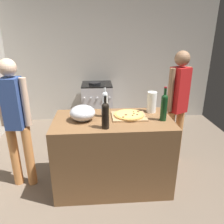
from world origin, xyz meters
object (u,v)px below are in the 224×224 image
at_px(paper_towel_roll, 152,102).
at_px(stove, 97,104).
at_px(mixing_bowl, 83,113).
at_px(person_in_red, 177,103).
at_px(wine_bottle_amber, 105,103).
at_px(wine_bottle_dark, 105,114).
at_px(pizza, 129,115).
at_px(person_in_stripes, 16,119).
at_px(wine_bottle_green, 164,106).

height_order(paper_towel_roll, stove, paper_towel_roll).
bearing_deg(mixing_bowl, person_in_red, 19.46).
bearing_deg(wine_bottle_amber, wine_bottle_dark, -91.70).
height_order(pizza, person_in_stripes, person_in_stripes).
distance_m(paper_towel_roll, wine_bottle_amber, 0.60).
bearing_deg(wine_bottle_dark, paper_towel_roll, 36.46).
xyz_separation_m(wine_bottle_amber, stove, (-0.09, 1.86, -0.63)).
relative_size(person_in_stripes, person_in_red, 0.98).
distance_m(mixing_bowl, wine_bottle_amber, 0.29).
relative_size(mixing_bowl, person_in_stripes, 0.18).
xyz_separation_m(pizza, stove, (-0.37, 1.89, -0.49)).
bearing_deg(mixing_bowl, paper_towel_roll, 13.51).
xyz_separation_m(mixing_bowl, paper_towel_roll, (0.84, 0.20, 0.04)).
bearing_deg(person_in_stripes, mixing_bowl, -7.18).
bearing_deg(paper_towel_roll, wine_bottle_amber, -168.98).
height_order(wine_bottle_green, stove, wine_bottle_green).
xyz_separation_m(pizza, paper_towel_roll, (0.30, 0.15, 0.10)).
bearing_deg(paper_towel_roll, mixing_bowl, -166.49).
height_order(mixing_bowl, stove, mixing_bowl).
xyz_separation_m(mixing_bowl, person_in_red, (1.27, 0.45, -0.06)).
distance_m(wine_bottle_green, person_in_stripes, 1.71).
bearing_deg(stove, wine_bottle_amber, -87.33).
relative_size(mixing_bowl, wine_bottle_dark, 0.82).
bearing_deg(mixing_bowl, person_in_stripes, 172.82).
bearing_deg(wine_bottle_dark, wine_bottle_green, 14.04).
relative_size(wine_bottle_amber, stove, 0.41).
relative_size(pizza, paper_towel_roll, 1.32).
distance_m(stove, person_in_red, 1.92).
bearing_deg(wine_bottle_green, person_in_stripes, 174.29).
xyz_separation_m(mixing_bowl, wine_bottle_amber, (0.26, 0.09, 0.08)).
distance_m(pizza, person_in_red, 0.83).
bearing_deg(person_in_red, wine_bottle_dark, -146.13).
relative_size(mixing_bowl, stove, 0.32).
distance_m(wine_bottle_amber, stove, 1.96).
relative_size(paper_towel_roll, wine_bottle_amber, 0.71).
xyz_separation_m(wine_bottle_dark, wine_bottle_green, (0.66, 0.17, 0.02)).
height_order(mixing_bowl, paper_towel_roll, paper_towel_roll).
distance_m(wine_bottle_amber, person_in_red, 1.09).
xyz_separation_m(pizza, wine_bottle_amber, (-0.28, 0.04, 0.14)).
relative_size(wine_bottle_green, stove, 0.43).
xyz_separation_m(paper_towel_roll, wine_bottle_dark, (-0.60, -0.44, 0.02)).
bearing_deg(person_in_red, wine_bottle_green, -124.57).
distance_m(wine_bottle_amber, wine_bottle_green, 0.67).
relative_size(wine_bottle_amber, person_in_red, 0.23).
bearing_deg(wine_bottle_dark, mixing_bowl, 136.36).
distance_m(mixing_bowl, paper_towel_roll, 0.87).
distance_m(wine_bottle_dark, wine_bottle_green, 0.69).
relative_size(pizza, person_in_stripes, 0.22).
bearing_deg(person_in_stripes, wine_bottle_green, -5.71).
relative_size(pizza, wine_bottle_green, 0.89).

